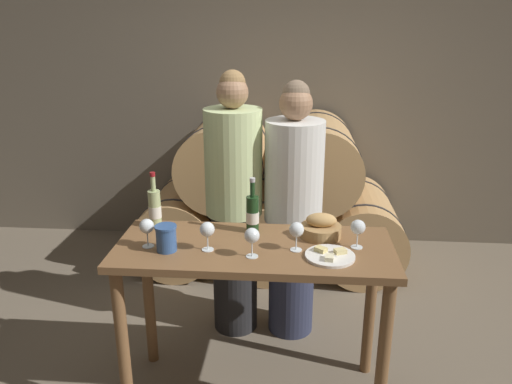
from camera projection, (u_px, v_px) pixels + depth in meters
stone_wall_back at (275, 68)px, 4.43m from camera, size 10.00×0.12×3.20m
barrel_stack at (270, 200)px, 4.20m from camera, size 2.18×0.97×1.27m
tasting_table at (254, 273)px, 2.61m from camera, size 1.43×0.59×0.92m
person_left at (234, 207)px, 3.19m from camera, size 0.36×0.36×1.74m
person_right at (293, 213)px, 3.17m from camera, size 0.37×0.37×1.68m
wine_bottle_red at (253, 213)px, 2.69m from camera, size 0.07×0.07×0.31m
wine_bottle_white at (155, 208)px, 2.76m from camera, size 0.07×0.07×0.32m
blue_crock at (166, 237)px, 2.48m from camera, size 0.11×0.11×0.13m
bread_basket at (321, 228)px, 2.64m from camera, size 0.22×0.22×0.13m
cheese_plate at (330, 255)px, 2.42m from camera, size 0.24×0.24×0.04m
wine_glass_far_left at (147, 227)px, 2.51m from camera, size 0.08×0.08×0.15m
wine_glass_left at (207, 230)px, 2.47m from camera, size 0.08×0.08×0.15m
wine_glass_center at (252, 236)px, 2.40m from camera, size 0.08×0.08×0.15m
wine_glass_right at (297, 230)px, 2.47m from camera, size 0.08×0.08×0.15m
wine_glass_far_right at (358, 228)px, 2.50m from camera, size 0.08×0.08×0.15m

